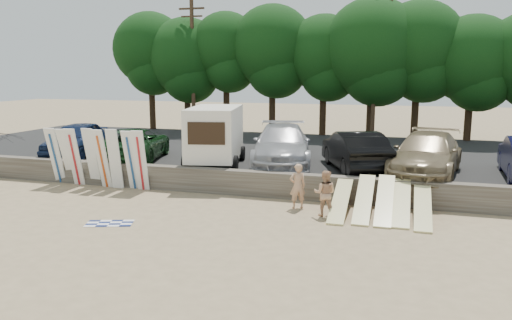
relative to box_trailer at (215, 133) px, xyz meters
The scene contains 29 objects.
ground 7.10m from the box_trailer, 51.26° to the right, with size 120.00×120.00×0.00m, color tan.
seawall 5.08m from the box_trailer, 28.24° to the right, with size 44.00×0.50×1.00m, color #6B6356.
parking_lot 6.97m from the box_trailer, 51.03° to the left, with size 44.00×14.50×0.70m, color #282828.
treeline 13.40m from the box_trailer, 72.54° to the left, with size 33.24×6.41×8.76m.
utility_poles 12.83m from the box_trailer, 59.86° to the left, with size 25.80×0.26×9.00m.
box_trailer is the anchor object (origin of this frame).
car_0 7.63m from the box_trailer, behind, with size 2.00×4.96×1.69m, color #132245.
car_1 4.26m from the box_trailer, behind, with size 2.53×5.49×1.53m, color black.
car_2 3.07m from the box_trailer, 18.53° to the left, with size 2.52×6.20×1.80m, color #ACACB2.
car_3 6.24m from the box_trailer, ahead, with size 1.80×5.18×1.71m, color black.
car_4 9.11m from the box_trailer, ahead, with size 2.43×5.97×1.73m, color #857354.
surfboard_upright_0 7.04m from the box_trailer, 156.47° to the right, with size 0.50×0.06×2.60m, color white.
surfboard_upright_1 6.50m from the box_trailer, 155.31° to the right, with size 0.50×0.06×2.60m, color white.
surfboard_upright_2 6.15m from the box_trailer, 152.00° to the right, with size 0.50×0.06×2.60m, color white.
surfboard_upright_3 5.42m from the box_trailer, 149.56° to the right, with size 0.50×0.06×2.60m, color white.
surfboard_upright_4 4.99m from the box_trailer, 143.93° to the right, with size 0.50×0.06×2.60m, color white.
surfboard_upright_5 4.52m from the box_trailer, 139.72° to the right, with size 0.50×0.06×2.60m, color white.
surfboard_upright_6 3.97m from the box_trailer, 132.97° to the right, with size 0.50×0.06×2.60m, color white.
surfboard_upright_7 3.70m from the box_trailer, 127.40° to the right, with size 0.50×0.06×2.60m, color white.
surfboard_low_0 7.47m from the box_trailer, 32.00° to the right, with size 0.56×3.00×0.07m, color beige.
surfboard_low_1 8.07m from the box_trailer, 28.27° to the right, with size 0.56×3.00×0.07m, color beige.
surfboard_low_2 8.68m from the box_trailer, 26.22° to the right, with size 0.56×3.00×0.07m, color beige.
surfboard_low_3 9.15m from the box_trailer, 24.13° to the right, with size 0.56×3.00×0.07m, color beige.
surfboard_low_4 9.84m from the box_trailer, 23.51° to the right, with size 0.56×3.00×0.07m, color beige.
beachgoer_a 5.96m from the box_trailer, 37.93° to the right, with size 0.60×0.39×1.64m, color tan.
beachgoer_b 7.24m from the box_trailer, 36.89° to the right, with size 0.77×0.60×1.59m, color tan.
cooler 7.00m from the box_trailer, 26.87° to the right, with size 0.38×0.30×0.32m, color #268E4E.
gear_bag 6.94m from the box_trailer, 25.67° to the right, with size 0.30×0.25×0.22m, color orange.
beach_towel 7.56m from the box_trailer, 97.12° to the right, with size 1.50×1.50×0.00m, color white.
Camera 1 is at (3.99, -15.53, 4.90)m, focal length 35.00 mm.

